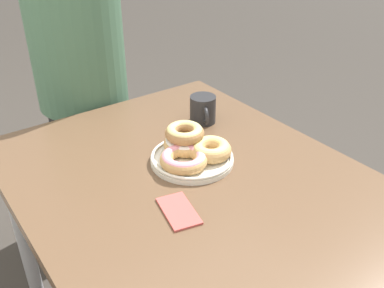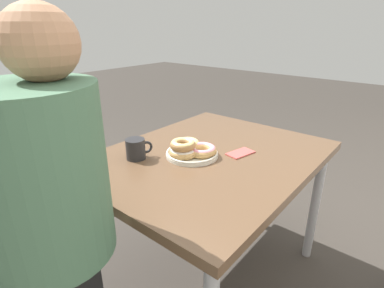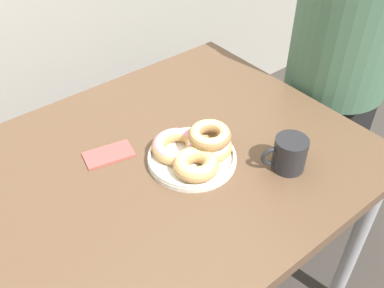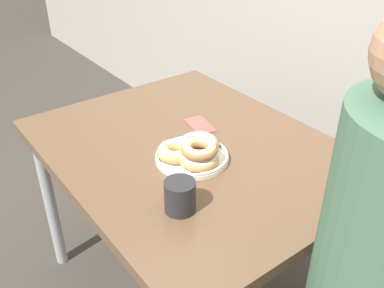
{
  "view_description": "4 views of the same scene",
  "coord_description": "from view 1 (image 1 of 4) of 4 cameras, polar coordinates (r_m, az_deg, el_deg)",
  "views": [
    {
      "loc": [
        -0.79,
        0.77,
        1.42
      ],
      "look_at": [
        0.07,
        0.14,
        0.8
      ],
      "focal_mm": 40.0,
      "sensor_mm": 36.0,
      "label": 1
    },
    {
      "loc": [
        1.06,
        0.96,
        1.32
      ],
      "look_at": [
        0.07,
        0.14,
        0.8
      ],
      "focal_mm": 28.0,
      "sensor_mm": 36.0,
      "label": 2
    },
    {
      "loc": [
        -0.47,
        -0.53,
        1.54
      ],
      "look_at": [
        0.07,
        0.14,
        0.8
      ],
      "focal_mm": 40.0,
      "sensor_mm": 36.0,
      "label": 3
    },
    {
      "loc": [
        1.02,
        -0.57,
        1.52
      ],
      "look_at": [
        0.07,
        0.14,
        0.8
      ],
      "focal_mm": 40.0,
      "sensor_mm": 36.0,
      "label": 4
    }
  ],
  "objects": [
    {
      "name": "person_figure",
      "position": [
        1.81,
        -14.59,
        7.54
      ],
      "size": [
        0.38,
        0.36,
        1.37
      ],
      "color": "black",
      "rests_on": "ground_plane"
    },
    {
      "name": "napkin",
      "position": [
        1.07,
        -1.8,
        -8.9
      ],
      "size": [
        0.15,
        0.1,
        0.01
      ],
      "color": "#BC4C47",
      "rests_on": "dining_table"
    },
    {
      "name": "coffee_mug",
      "position": [
        1.46,
        1.47,
        4.65
      ],
      "size": [
        0.12,
        0.09,
        0.09
      ],
      "color": "#232326",
      "rests_on": "dining_table"
    },
    {
      "name": "donut_plate",
      "position": [
        1.25,
        -0.09,
        -0.76
      ],
      "size": [
        0.26,
        0.27,
        0.09
      ],
      "color": "silver",
      "rests_on": "dining_table"
    },
    {
      "name": "dining_table",
      "position": [
        1.24,
        0.06,
        -7.43
      ],
      "size": [
        1.13,
        0.89,
        0.74
      ],
      "color": "brown",
      "rests_on": "ground_plane"
    }
  ]
}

